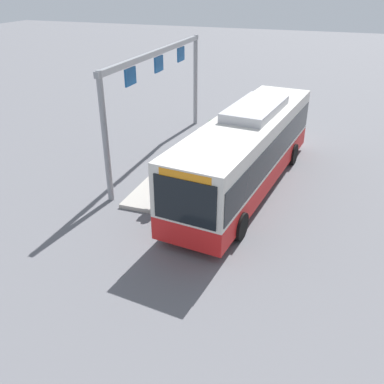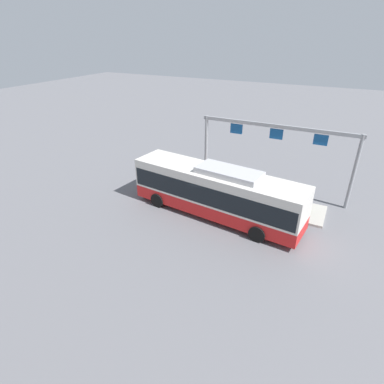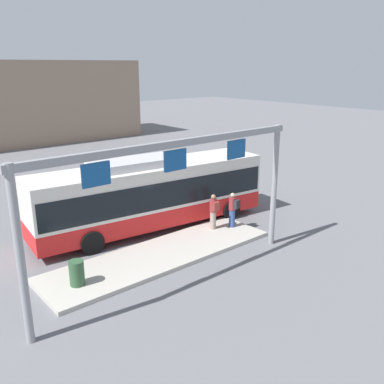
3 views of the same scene
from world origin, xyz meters
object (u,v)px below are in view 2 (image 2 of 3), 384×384
at_px(bus_main, 216,190).
at_px(trash_bin, 307,204).
at_px(person_boarding, 196,177).
at_px(person_waiting_near, 204,182).

bearing_deg(bus_main, trash_bin, -143.43).
relative_size(person_boarding, person_waiting_near, 1.00).
bearing_deg(trash_bin, bus_main, 29.85).
relative_size(person_boarding, trash_bin, 1.86).
distance_m(bus_main, person_boarding, 3.92).
bearing_deg(trash_bin, person_waiting_near, 5.81).
relative_size(bus_main, trash_bin, 12.81).
xyz_separation_m(bus_main, person_boarding, (2.73, -2.71, -0.76)).
xyz_separation_m(person_boarding, person_waiting_near, (-0.86, 0.40, 0.00)).
relative_size(bus_main, person_waiting_near, 6.90).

